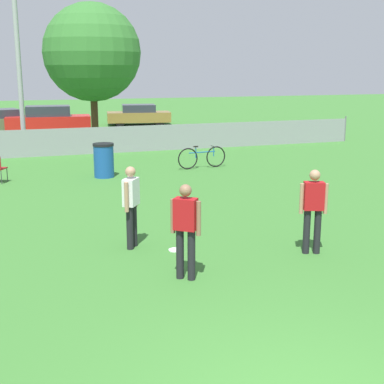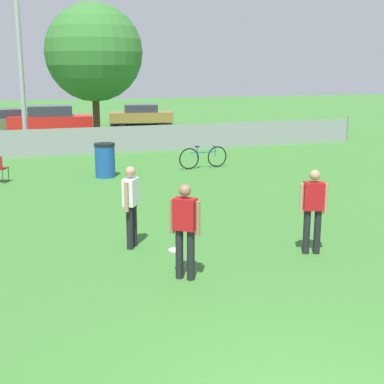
{
  "view_description": "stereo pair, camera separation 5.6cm",
  "coord_description": "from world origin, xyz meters",
  "px_view_note": "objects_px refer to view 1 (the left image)",
  "views": [
    {
      "loc": [
        -2.67,
        -4.04,
        3.41
      ],
      "look_at": [
        0.71,
        5.67,
        1.05
      ],
      "focal_mm": 50.0,
      "sensor_mm": 36.0,
      "label": 1
    },
    {
      "loc": [
        -2.62,
        -4.06,
        3.41
      ],
      "look_at": [
        0.71,
        5.67,
        1.05
      ],
      "focal_mm": 50.0,
      "sensor_mm": 36.0,
      "label": 2
    }
  ],
  "objects_px": {
    "tree_near_pole": "(92,53)",
    "player_thrower_red": "(313,206)",
    "light_pole": "(15,17)",
    "player_defender_red": "(186,226)",
    "frisbee_disc": "(175,250)",
    "bicycle_sideline": "(202,157)",
    "parked_car_red": "(49,120)",
    "trash_bin": "(104,160)",
    "player_receiver_white": "(131,202)",
    "parked_car_tan": "(139,115)"
  },
  "relations": [
    {
      "from": "tree_near_pole",
      "to": "player_thrower_red",
      "type": "distance_m",
      "value": 16.72
    },
    {
      "from": "light_pole",
      "to": "player_defender_red",
      "type": "bearing_deg",
      "value": -82.83
    },
    {
      "from": "player_defender_red",
      "to": "frisbee_disc",
      "type": "distance_m",
      "value": 1.7
    },
    {
      "from": "tree_near_pole",
      "to": "bicycle_sideline",
      "type": "distance_m",
      "value": 8.55
    },
    {
      "from": "light_pole",
      "to": "parked_car_red",
      "type": "relative_size",
      "value": 2.03
    },
    {
      "from": "trash_bin",
      "to": "player_defender_red",
      "type": "bearing_deg",
      "value": -91.61
    },
    {
      "from": "tree_near_pole",
      "to": "parked_car_red",
      "type": "xyz_separation_m",
      "value": [
        -1.62,
        5.87,
        -3.45
      ]
    },
    {
      "from": "player_receiver_white",
      "to": "frisbee_disc",
      "type": "relative_size",
      "value": 6.5
    },
    {
      "from": "light_pole",
      "to": "tree_near_pole",
      "type": "bearing_deg",
      "value": 20.04
    },
    {
      "from": "bicycle_sideline",
      "to": "player_thrower_red",
      "type": "bearing_deg",
      "value": -102.44
    },
    {
      "from": "player_thrower_red",
      "to": "bicycle_sideline",
      "type": "height_order",
      "value": "player_thrower_red"
    },
    {
      "from": "light_pole",
      "to": "player_receiver_white",
      "type": "bearing_deg",
      "value": -83.82
    },
    {
      "from": "tree_near_pole",
      "to": "player_defender_red",
      "type": "relative_size",
      "value": 3.92
    },
    {
      "from": "tree_near_pole",
      "to": "player_defender_red",
      "type": "height_order",
      "value": "tree_near_pole"
    },
    {
      "from": "frisbee_disc",
      "to": "parked_car_tan",
      "type": "bearing_deg",
      "value": 77.96
    },
    {
      "from": "tree_near_pole",
      "to": "bicycle_sideline",
      "type": "xyz_separation_m",
      "value": [
        2.59,
        -7.23,
        -3.76
      ]
    },
    {
      "from": "light_pole",
      "to": "player_thrower_red",
      "type": "bearing_deg",
      "value": -73.06
    },
    {
      "from": "tree_near_pole",
      "to": "trash_bin",
      "type": "height_order",
      "value": "tree_near_pole"
    },
    {
      "from": "tree_near_pole",
      "to": "parked_car_tan",
      "type": "distance_m",
      "value": 9.92
    },
    {
      "from": "frisbee_disc",
      "to": "player_receiver_white",
      "type": "bearing_deg",
      "value": 147.95
    },
    {
      "from": "player_thrower_red",
      "to": "parked_car_tan",
      "type": "height_order",
      "value": "player_thrower_red"
    },
    {
      "from": "parked_car_tan",
      "to": "light_pole",
      "type": "bearing_deg",
      "value": -118.01
    },
    {
      "from": "tree_near_pole",
      "to": "player_receiver_white",
      "type": "bearing_deg",
      "value": -96.54
    },
    {
      "from": "player_receiver_white",
      "to": "trash_bin",
      "type": "xyz_separation_m",
      "value": [
        0.73,
        7.2,
        -0.37
      ]
    },
    {
      "from": "trash_bin",
      "to": "tree_near_pole",
      "type": "bearing_deg",
      "value": 82.79
    },
    {
      "from": "light_pole",
      "to": "frisbee_disc",
      "type": "distance_m",
      "value": 15.37
    },
    {
      "from": "player_receiver_white",
      "to": "player_defender_red",
      "type": "bearing_deg",
      "value": -130.36
    },
    {
      "from": "light_pole",
      "to": "player_receiver_white",
      "type": "relative_size",
      "value": 5.83
    },
    {
      "from": "light_pole",
      "to": "player_thrower_red",
      "type": "relative_size",
      "value": 5.83
    },
    {
      "from": "player_thrower_red",
      "to": "frisbee_disc",
      "type": "bearing_deg",
      "value": 177.89
    },
    {
      "from": "player_defender_red",
      "to": "player_receiver_white",
      "type": "relative_size",
      "value": 1.0
    },
    {
      "from": "frisbee_disc",
      "to": "trash_bin",
      "type": "bearing_deg",
      "value": 89.99
    },
    {
      "from": "player_thrower_red",
      "to": "parked_car_tan",
      "type": "relative_size",
      "value": 0.39
    },
    {
      "from": "player_defender_red",
      "to": "trash_bin",
      "type": "height_order",
      "value": "player_defender_red"
    },
    {
      "from": "player_defender_red",
      "to": "trash_bin",
      "type": "xyz_separation_m",
      "value": [
        0.26,
        9.08,
        -0.37
      ]
    },
    {
      "from": "tree_near_pole",
      "to": "bicycle_sideline",
      "type": "height_order",
      "value": "tree_near_pole"
    },
    {
      "from": "player_receiver_white",
      "to": "trash_bin",
      "type": "bearing_deg",
      "value": 29.51
    },
    {
      "from": "tree_near_pole",
      "to": "parked_car_red",
      "type": "distance_m",
      "value": 7.0
    },
    {
      "from": "light_pole",
      "to": "player_receiver_white",
      "type": "height_order",
      "value": "light_pole"
    },
    {
      "from": "player_thrower_red",
      "to": "parked_car_tan",
      "type": "bearing_deg",
      "value": 104.13
    },
    {
      "from": "player_receiver_white",
      "to": "player_thrower_red",
      "type": "bearing_deg",
      "value": -79.45
    },
    {
      "from": "tree_near_pole",
      "to": "trash_bin",
      "type": "xyz_separation_m",
      "value": [
        -0.97,
        -7.7,
        -3.59
      ]
    },
    {
      "from": "light_pole",
      "to": "parked_car_red",
      "type": "distance_m",
      "value": 8.65
    },
    {
      "from": "light_pole",
      "to": "parked_car_red",
      "type": "bearing_deg",
      "value": 77.4
    },
    {
      "from": "player_defender_red",
      "to": "parked_car_red",
      "type": "distance_m",
      "value": 22.64
    },
    {
      "from": "player_thrower_red",
      "to": "trash_bin",
      "type": "bearing_deg",
      "value": 125.78
    },
    {
      "from": "bicycle_sideline",
      "to": "tree_near_pole",
      "type": "bearing_deg",
      "value": 104.47
    },
    {
      "from": "player_defender_red",
      "to": "player_receiver_white",
      "type": "height_order",
      "value": "same"
    },
    {
      "from": "light_pole",
      "to": "bicycle_sideline",
      "type": "relative_size",
      "value": 5.11
    },
    {
      "from": "bicycle_sideline",
      "to": "trash_bin",
      "type": "bearing_deg",
      "value": -177.72
    }
  ]
}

